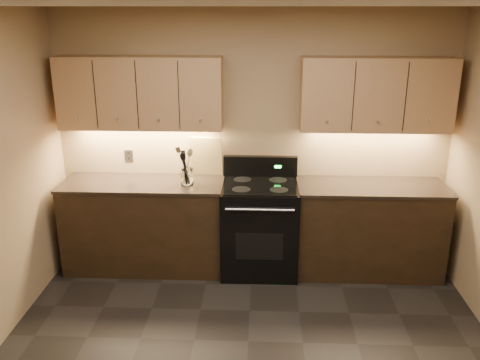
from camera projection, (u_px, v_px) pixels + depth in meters
The scene contains 14 objects.
ceiling at pixel (248, 5), 2.89m from camera, with size 4.00×4.00×0.00m, color silver.
wall_back at pixel (253, 140), 5.20m from camera, with size 4.00×0.04×2.60m, color tan.
counter_left at pixel (145, 225), 5.23m from camera, with size 1.62×0.62×0.93m.
counter_right at pixel (368, 229), 5.14m from camera, with size 1.46×0.62×0.93m.
stove at pixel (260, 226), 5.16m from camera, with size 0.76×0.68×1.14m.
upper_cab_left at pixel (140, 93), 4.94m from camera, with size 1.60×0.30×0.70m, color tan.
upper_cab_right at pixel (376, 94), 4.85m from camera, with size 1.44×0.30×0.70m, color tan.
outlet_plate at pixel (129, 156), 5.31m from camera, with size 0.09×0.01×0.12m, color #B2B5BA.
utensil_crock at pixel (187, 177), 5.01m from camera, with size 0.14×0.14×0.16m.
cutting_board at pixel (206, 156), 5.22m from camera, with size 0.34×0.02×0.43m, color #D7BC74.
wooden_spoon at pixel (184, 166), 4.97m from camera, with size 0.06×0.06×0.34m, color #D7BC74, non-canonical shape.
black_spoon at pixel (186, 167), 4.99m from camera, with size 0.06×0.06×0.31m, color black, non-canonical shape.
black_turner at pixel (188, 166), 4.96m from camera, with size 0.08×0.08×0.34m, color black, non-canonical shape.
steel_spatula at pixel (189, 164), 4.98m from camera, with size 0.08×0.08×0.38m, color silver, non-canonical shape.
Camera 1 is at (0.08, -3.06, 2.58)m, focal length 38.00 mm.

